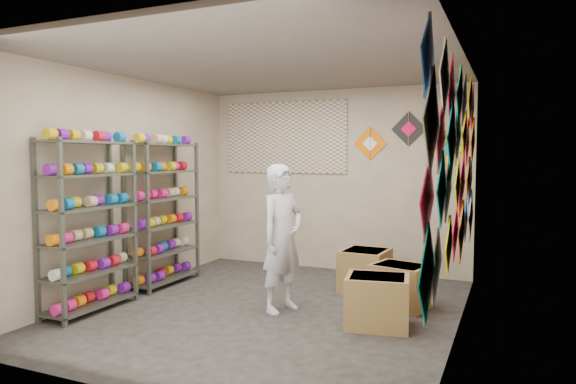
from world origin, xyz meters
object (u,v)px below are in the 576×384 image
at_px(shelf_rack_front, 89,226).
at_px(carton_c, 365,270).
at_px(carton_b, 400,286).
at_px(carton_a, 377,301).
at_px(shopkeeper, 282,238).
at_px(shelf_rack_back, 163,214).

relative_size(shelf_rack_front, carton_c, 3.15).
height_order(carton_b, carton_c, carton_c).
bearing_deg(carton_a, shelf_rack_front, -176.20).
distance_m(shopkeeper, carton_c, 1.44).
relative_size(shelf_rack_front, shopkeeper, 1.17).
relative_size(shopkeeper, carton_b, 2.72).
bearing_deg(shelf_rack_back, shelf_rack_front, -90.00).
height_order(shelf_rack_back, shopkeeper, shelf_rack_back).
distance_m(carton_a, carton_b, 0.76).
height_order(shopkeeper, carton_b, shopkeeper).
bearing_deg(carton_a, carton_c, 100.08).
relative_size(carton_b, carton_c, 0.99).
distance_m(shelf_rack_front, carton_b, 3.53).
bearing_deg(shopkeeper, carton_c, -9.70).
bearing_deg(shelf_rack_front, shopkeeper, 24.24).
bearing_deg(carton_c, shelf_rack_front, -137.94).
relative_size(shelf_rack_back, carton_b, 3.19).
relative_size(shelf_rack_back, shopkeeper, 1.17).
relative_size(shelf_rack_front, carton_b, 3.19).
distance_m(carton_a, carton_c, 1.37).
height_order(shelf_rack_front, shelf_rack_back, same).
relative_size(shopkeeper, carton_a, 2.62).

